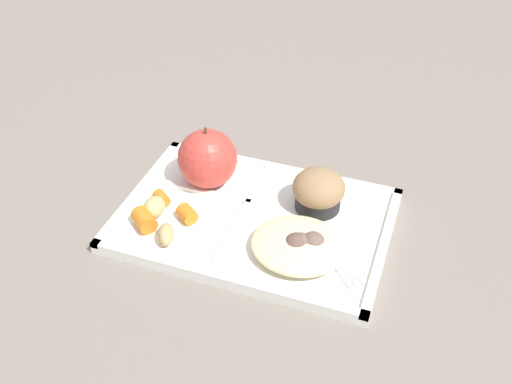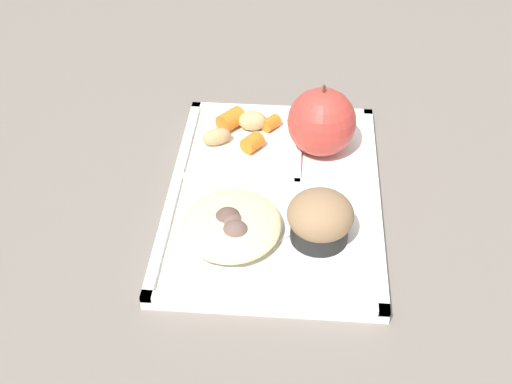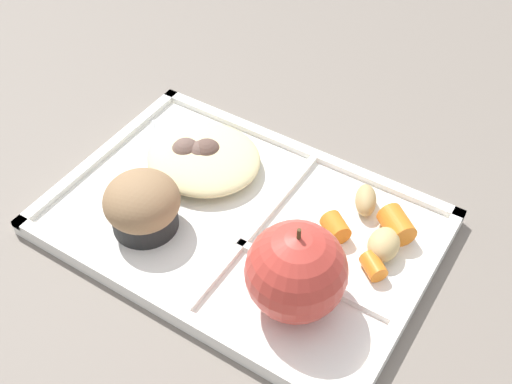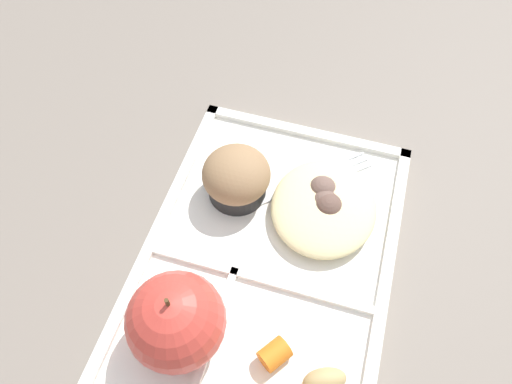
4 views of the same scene
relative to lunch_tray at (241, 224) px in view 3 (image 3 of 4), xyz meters
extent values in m
plane|color=slate|center=(0.00, 0.00, -0.01)|extent=(6.00, 6.00, 0.00)
cube|color=white|center=(0.00, 0.00, 0.00)|extent=(0.38, 0.26, 0.01)
cube|color=white|center=(0.00, -0.12, 0.01)|extent=(0.38, 0.01, 0.01)
cube|color=white|center=(0.00, 0.12, 0.01)|extent=(0.38, 0.01, 0.01)
cube|color=white|center=(-0.18, 0.00, 0.01)|extent=(0.01, 0.26, 0.01)
cube|color=white|center=(0.18, 0.00, 0.01)|extent=(0.01, 0.26, 0.01)
cube|color=white|center=(-0.02, 0.00, 0.01)|extent=(0.01, 0.23, 0.01)
cube|color=white|center=(-0.09, 0.03, 0.01)|extent=(0.17, 0.01, 0.01)
sphere|color=#C63D33|center=(-0.09, 0.06, 0.05)|extent=(0.09, 0.09, 0.09)
cylinder|color=#4C381E|center=(-0.09, 0.06, 0.10)|extent=(0.00, 0.00, 0.01)
cylinder|color=black|center=(0.08, 0.06, 0.02)|extent=(0.07, 0.07, 0.02)
ellipsoid|color=#93704C|center=(0.08, 0.06, 0.04)|extent=(0.08, 0.08, 0.05)
cylinder|color=orange|center=(-0.14, -0.07, 0.02)|extent=(0.04, 0.04, 0.03)
cylinder|color=orange|center=(-0.09, -0.03, 0.02)|extent=(0.03, 0.03, 0.02)
cylinder|color=orange|center=(-0.14, -0.01, 0.01)|extent=(0.03, 0.03, 0.02)
ellipsoid|color=tan|center=(-0.14, -0.04, 0.02)|extent=(0.03, 0.04, 0.03)
ellipsoid|color=tan|center=(-0.10, -0.08, 0.02)|extent=(0.04, 0.05, 0.02)
ellipsoid|color=beige|center=(0.08, -0.04, 0.02)|extent=(0.13, 0.12, 0.03)
sphere|color=brown|center=(0.10, -0.04, 0.02)|extent=(0.03, 0.03, 0.03)
sphere|color=brown|center=(0.08, -0.04, 0.02)|extent=(0.03, 0.03, 0.03)
sphere|color=brown|center=(0.08, -0.05, 0.02)|extent=(0.03, 0.03, 0.03)
cube|color=white|center=(0.09, 0.00, 0.01)|extent=(0.07, 0.08, 0.00)
cube|color=white|center=(0.14, -0.05, 0.01)|extent=(0.04, 0.04, 0.00)
cylinder|color=white|center=(0.15, -0.08, 0.01)|extent=(0.02, 0.02, 0.00)
cylinder|color=white|center=(0.16, -0.07, 0.01)|extent=(0.02, 0.02, 0.00)
cylinder|color=white|center=(0.17, -0.07, 0.01)|extent=(0.02, 0.02, 0.00)
camera|label=1|loc=(0.22, -0.60, 0.57)|focal=42.17mm
camera|label=2|loc=(0.67, 0.03, 0.56)|focal=49.59mm
camera|label=3|loc=(-0.24, 0.35, 0.49)|focal=44.77mm
camera|label=4|loc=(-0.19, -0.05, 0.46)|focal=32.70mm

